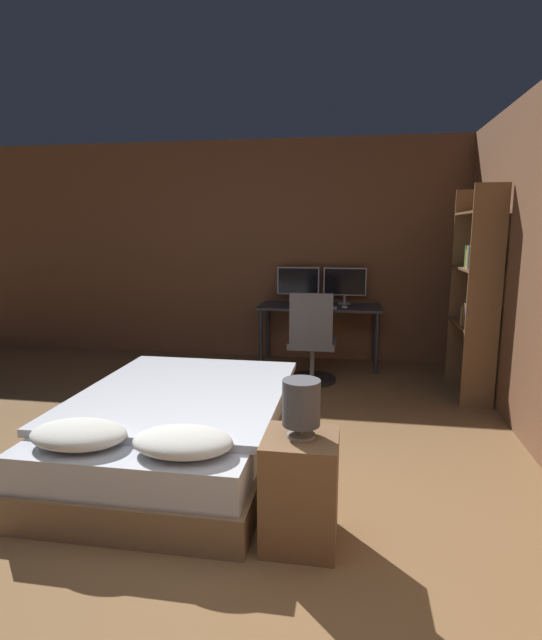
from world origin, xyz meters
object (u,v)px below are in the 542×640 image
monitor_left (298,282)px  monitor_right (345,283)px  bed (179,428)px  office_chair (312,346)px  bedside_lamp (301,404)px  desk (320,313)px  nightstand (300,490)px  bookshelf (477,286)px  keyboard (319,307)px  computer_mouse (345,307)px

monitor_left → monitor_right: size_ratio=1.00×
bed → office_chair: bearing=69.0°
bedside_lamp → desk: bedside_lamp is taller
monitor_right → office_chair: 1.12m
nightstand → monitor_left: bearing=96.6°
bedside_lamp → bookshelf: size_ratio=0.15×
monitor_right → office_chair: size_ratio=0.52×
bed → bedside_lamp: bedside_lamp is taller
nightstand → monitor_left: monitor_left is taller
bed → desk: 2.85m
desk → monitor_left: size_ratio=2.79×
bookshelf → nightstand: bearing=-118.5°
bed → monitor_right: size_ratio=3.99×
bedside_lamp → monitor_right: monitor_right is taller
bed → keyboard: size_ratio=4.99×
bedside_lamp → monitor_right: 3.70m
nightstand → keyboard: size_ratio=1.43×
nightstand → monitor_right: (0.14, 3.69, 0.69)m
desk → nightstand: bearing=-87.6°
desk → bed: bearing=-106.4°
monitor_left → keyboard: monitor_left is taller
desk → monitor_right: monitor_right is taller
desk → monitor_left: (-0.28, 0.20, 0.34)m
bed → computer_mouse: size_ratio=29.30×
monitor_left → monitor_right: 0.57m
nightstand → bedside_lamp: 0.47m
nightstand → bedside_lamp: bedside_lamp is taller
nightstand → monitor_left: size_ratio=1.14×
monitor_right → computer_mouse: bearing=-88.3°
nightstand → bookshelf: (1.39, 2.57, 0.80)m
nightstand → monitor_left: (-0.43, 3.69, 0.69)m
nightstand → bedside_lamp: size_ratio=1.97×
monitor_right → computer_mouse: 0.46m
bedside_lamp → monitor_right: size_ratio=0.58×
monitor_right → office_chair: monitor_right is taller
computer_mouse → monitor_right: bearing=91.7°
desk → bedside_lamp: bearing=-87.6°
desk → bookshelf: size_ratio=0.71×
desk → office_chair: 0.75m
office_chair → bedside_lamp: bearing=-86.4°
keyboard → desk: bearing=90.0°
office_chair → bookshelf: bearing=-7.8°
bedside_lamp → keyboard: bearing=92.5°
monitor_left → keyboard: bearing=-54.3°
office_chair → keyboard: bearing=86.7°
bed → nightstand: nightstand is taller
keyboard → bookshelf: (1.54, -0.73, 0.35)m
desk → keyboard: size_ratio=3.49×
bedside_lamp → office_chair: bearing=93.6°
bedside_lamp → keyboard: 3.30m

